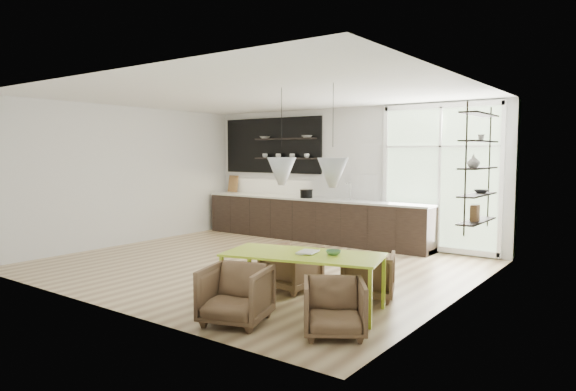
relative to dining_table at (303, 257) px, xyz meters
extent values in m
cube|color=#D4BA8C|center=(-2.10, 1.59, -0.66)|extent=(7.00, 6.00, 0.01)
cube|color=silver|center=(-2.10, 4.59, 0.80)|extent=(7.00, 0.02, 2.90)
cube|color=silver|center=(-5.60, 1.59, 0.80)|extent=(0.02, 6.00, 2.90)
cube|color=silver|center=(1.40, 1.59, 0.80)|extent=(0.02, 6.00, 2.90)
cube|color=white|center=(-2.10, 1.59, 2.25)|extent=(7.00, 6.00, 0.01)
cube|color=#B2D1A5|center=(0.05, 4.56, 0.80)|extent=(2.20, 0.02, 2.70)
cube|color=white|center=(0.05, 4.53, 0.80)|extent=(2.30, 0.08, 2.80)
cone|color=silver|center=(-1.15, 1.09, 1.00)|extent=(0.44, 0.44, 0.42)
cone|color=silver|center=(-0.25, 1.09, 1.00)|extent=(0.44, 0.44, 0.42)
cylinder|color=black|center=(-1.15, 1.09, 1.80)|extent=(0.01, 0.01, 0.89)
cylinder|color=black|center=(-0.25, 1.09, 1.80)|extent=(0.01, 0.01, 0.89)
cube|color=black|center=(-2.70, 4.25, -0.20)|extent=(5.50, 0.65, 0.90)
cube|color=beige|center=(-2.70, 4.25, 0.27)|extent=(5.54, 0.69, 0.04)
cube|color=silver|center=(-2.70, 4.57, 0.55)|extent=(5.50, 0.02, 0.55)
cube|color=black|center=(-4.05, 4.55, 1.45)|extent=(2.80, 0.06, 1.30)
cube|color=black|center=(-3.55, 4.41, 1.60)|extent=(1.60, 0.28, 0.03)
cube|color=black|center=(-3.55, 4.41, 1.15)|extent=(1.60, 0.28, 0.03)
cube|color=olive|center=(-5.25, 4.49, 0.50)|extent=(0.30, 0.10, 0.42)
cylinder|color=silver|center=(-1.80, 4.35, 0.47)|extent=(0.02, 0.02, 0.40)
imported|color=white|center=(-4.15, 4.41, 1.64)|extent=(0.22, 0.22, 0.05)
imported|color=white|center=(-2.95, 4.41, 1.64)|extent=(0.22, 0.22, 0.05)
imported|color=white|center=(-4.15, 4.41, 1.21)|extent=(0.12, 0.12, 0.10)
imported|color=white|center=(-3.75, 4.41, 1.21)|extent=(0.12, 0.12, 0.10)
imported|color=white|center=(-3.35, 4.41, 1.21)|extent=(0.12, 0.12, 0.10)
imported|color=white|center=(-2.95, 4.41, 1.21)|extent=(0.12, 0.12, 0.10)
cylinder|color=black|center=(-2.81, 4.19, 0.37)|extent=(0.27, 0.27, 0.17)
cube|color=black|center=(1.26, 2.19, 1.05)|extent=(0.02, 0.02, 1.90)
cube|color=black|center=(1.26, 3.39, 1.05)|extent=(0.02, 0.02, 1.90)
cube|color=black|center=(1.26, 2.79, 0.25)|extent=(0.26, 1.20, 0.02)
cube|color=black|center=(1.26, 2.79, 0.65)|extent=(0.26, 1.20, 0.02)
cube|color=black|center=(1.26, 2.79, 1.05)|extent=(0.26, 1.20, 0.02)
cube|color=black|center=(1.26, 2.79, 1.45)|extent=(0.26, 1.20, 0.03)
cube|color=black|center=(1.26, 2.79, 1.85)|extent=(0.26, 1.20, 0.03)
imported|color=white|center=(1.26, 2.54, 1.15)|extent=(0.18, 0.18, 0.19)
imported|color=#333338|center=(1.26, 2.99, 0.69)|extent=(0.22, 0.22, 0.05)
imported|color=white|center=(1.26, 2.89, 1.51)|extent=(0.10, 0.10, 0.09)
cube|color=olive|center=(1.26, 2.69, 0.38)|extent=(0.10, 0.18, 0.24)
cube|color=#B8DA29|center=(0.00, 0.00, 0.03)|extent=(2.08, 1.33, 0.03)
cube|color=#B8DA29|center=(-0.79, -0.61, -0.32)|extent=(0.05, 0.05, 0.67)
cube|color=#B8DA29|center=(-0.99, 0.14, -0.32)|extent=(0.05, 0.05, 0.67)
cube|color=#B8DA29|center=(0.99, -0.14, -0.32)|extent=(0.05, 0.05, 0.67)
cube|color=#B8DA29|center=(0.79, 0.61, -0.32)|extent=(0.05, 0.05, 0.67)
imported|color=brown|center=(-0.67, 0.68, -0.34)|extent=(0.71, 0.73, 0.64)
imported|color=brown|center=(0.41, 0.94, -0.34)|extent=(0.87, 0.88, 0.62)
imported|color=brown|center=(-0.33, -0.86, -0.32)|extent=(0.89, 0.90, 0.66)
imported|color=brown|center=(0.77, -0.54, -0.35)|extent=(0.90, 0.90, 0.60)
cylinder|color=black|center=(-1.20, -0.16, -0.27)|extent=(0.29, 0.29, 0.02)
cylinder|color=black|center=(-1.20, -0.16, -0.54)|extent=(0.31, 0.31, 0.01)
cylinder|color=black|center=(-1.07, -0.19, -0.46)|extent=(0.01, 0.01, 0.38)
cylinder|color=black|center=(-1.18, -0.03, -0.46)|extent=(0.01, 0.01, 0.38)
cylinder|color=black|center=(-1.34, -0.14, -0.46)|extent=(0.01, 0.01, 0.38)
cylinder|color=black|center=(-1.23, -0.30, -0.46)|extent=(0.01, 0.01, 0.38)
imported|color=white|center=(-0.07, 0.02, 0.06)|extent=(0.28, 0.33, 0.03)
imported|color=#558E5C|center=(0.34, 0.15, 0.08)|extent=(0.19, 0.19, 0.06)
camera|label=1|loc=(3.51, -5.09, 1.28)|focal=32.00mm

